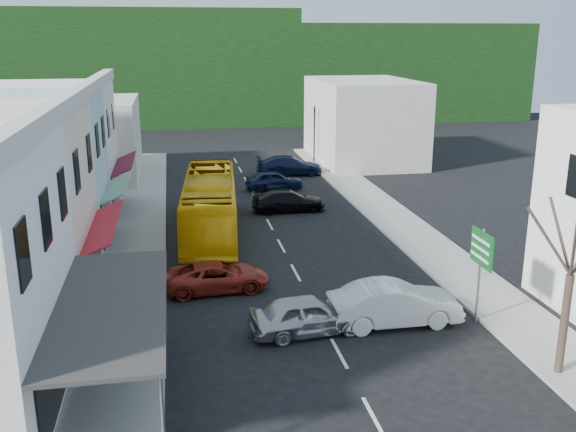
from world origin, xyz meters
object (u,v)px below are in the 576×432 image
object	(u,v)px
bus	(210,206)
car_silver	(308,316)
pedestrian_left	(113,288)
direction_sign	(479,277)
traffic_signal	(314,135)
car_white	(394,307)
car_red	(218,275)
street_tree	(570,275)

from	to	relation	value
bus	car_silver	bearing A→B (deg)	-73.57
pedestrian_left	direction_sign	size ratio (longest dim) A/B	0.45
bus	traffic_signal	bearing A→B (deg)	66.33
direction_sign	car_white	bearing A→B (deg)	170.91
bus	traffic_signal	xyz separation A→B (m)	(10.11, 18.79, 0.89)
bus	car_white	bearing A→B (deg)	-59.97
car_red	traffic_signal	bearing A→B (deg)	-24.65
pedestrian_left	street_tree	xyz separation A→B (m)	(14.67, -7.84, 2.52)
car_white	car_red	xyz separation A→B (m)	(-6.41, 4.62, 0.00)
bus	direction_sign	size ratio (longest dim) A/B	3.05
street_tree	traffic_signal	world-z (taller)	street_tree
car_red	pedestrian_left	distance (m)	4.52
pedestrian_left	traffic_signal	distance (m)	32.18
car_silver	street_tree	size ratio (longest dim) A/B	0.63
car_white	car_red	bearing A→B (deg)	53.79
car_silver	car_white	world-z (taller)	same
car_red	pedestrian_left	size ratio (longest dim) A/B	2.71
pedestrian_left	street_tree	world-z (taller)	street_tree
street_tree	bus	bearing A→B (deg)	119.91
car_silver	traffic_signal	size ratio (longest dim) A/B	0.90
bus	traffic_signal	distance (m)	21.35
car_silver	pedestrian_left	size ratio (longest dim) A/B	2.59
pedestrian_left	car_red	bearing A→B (deg)	-65.83
car_silver	direction_sign	distance (m)	6.67
car_white	direction_sign	distance (m)	3.39
bus	car_white	xyz separation A→B (m)	(6.18, -13.02, -0.85)
car_red	car_silver	bearing A→B (deg)	-151.99
car_silver	bus	bearing A→B (deg)	5.90
car_white	pedestrian_left	size ratio (longest dim) A/B	2.59
car_silver	street_tree	bearing A→B (deg)	-127.09
car_silver	car_white	bearing A→B (deg)	-92.95
car_red	street_tree	bearing A→B (deg)	-135.61
traffic_signal	street_tree	bearing A→B (deg)	96.84
bus	pedestrian_left	distance (m)	10.84
car_silver	pedestrian_left	distance (m)	7.99
car_white	pedestrian_left	bearing A→B (deg)	73.06
car_white	traffic_signal	size ratio (longest dim) A/B	0.90
car_silver	traffic_signal	bearing A→B (deg)	-18.85
car_silver	car_red	size ratio (longest dim) A/B	0.96
car_silver	traffic_signal	distance (m)	32.87
street_tree	traffic_signal	xyz separation A→B (m)	(-0.07, 36.48, -1.08)
traffic_signal	bus	bearing A→B (deg)	68.44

